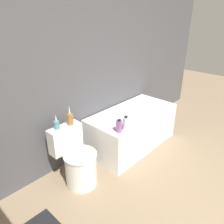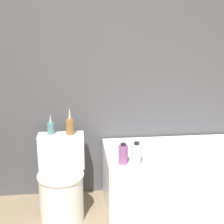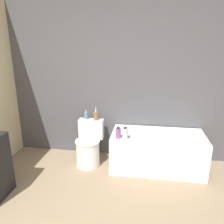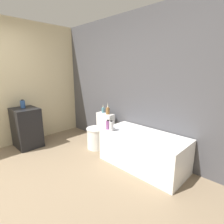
{
  "view_description": "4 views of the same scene",
  "coord_description": "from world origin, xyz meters",
  "px_view_note": "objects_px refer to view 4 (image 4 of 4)",
  "views": [
    {
      "loc": [
        -1.5,
        0.17,
        1.94
      ],
      "look_at": [
        0.27,
        1.83,
        0.81
      ],
      "focal_mm": 35.0,
      "sensor_mm": 36.0,
      "label": 1
    },
    {
      "loc": [
        -0.06,
        -0.56,
        1.63
      ],
      "look_at": [
        0.2,
        1.8,
        0.98
      ],
      "focal_mm": 50.0,
      "sensor_mm": 36.0,
      "label": 2
    },
    {
      "loc": [
        0.63,
        -1.22,
        1.86
      ],
      "look_at": [
        0.17,
        1.78,
        0.95
      ],
      "focal_mm": 35.0,
      "sensor_mm": 36.0,
      "label": 3
    },
    {
      "loc": [
        2.37,
        -0.32,
        1.6
      ],
      "look_at": [
        0.41,
        1.67,
        0.91
      ],
      "focal_mm": 28.0,
      "sensor_mm": 36.0,
      "label": 4
    }
  ],
  "objects_px": {
    "vase_gold": "(103,110)",
    "shampoo_bottle_short": "(111,126)",
    "toilet": "(99,133)",
    "shampoo_bottle_tall": "(108,125)",
    "bathtub": "(143,150)",
    "vase_silver": "(108,110)",
    "soap_bottle_glass": "(23,104)"
  },
  "relations": [
    {
      "from": "toilet",
      "to": "vase_gold",
      "type": "height_order",
      "value": "vase_gold"
    },
    {
      "from": "bathtub",
      "to": "shampoo_bottle_short",
      "type": "xyz_separation_m",
      "value": [
        -0.48,
        -0.26,
        0.37
      ]
    },
    {
      "from": "toilet",
      "to": "vase_silver",
      "type": "xyz_separation_m",
      "value": [
        0.09,
        0.19,
        0.48
      ]
    },
    {
      "from": "bathtub",
      "to": "vase_gold",
      "type": "bearing_deg",
      "value": 170.78
    },
    {
      "from": "soap_bottle_glass",
      "to": "bathtub",
      "type": "bearing_deg",
      "value": 24.8
    },
    {
      "from": "vase_gold",
      "to": "shampoo_bottle_tall",
      "type": "relative_size",
      "value": 1.07
    },
    {
      "from": "vase_silver",
      "to": "shampoo_bottle_short",
      "type": "height_order",
      "value": "vase_silver"
    },
    {
      "from": "vase_gold",
      "to": "shampoo_bottle_tall",
      "type": "distance_m",
      "value": 0.74
    },
    {
      "from": "toilet",
      "to": "shampoo_bottle_short",
      "type": "bearing_deg",
      "value": -21.36
    },
    {
      "from": "shampoo_bottle_tall",
      "to": "vase_gold",
      "type": "bearing_deg",
      "value": 143.77
    },
    {
      "from": "toilet",
      "to": "vase_gold",
      "type": "xyz_separation_m",
      "value": [
        -0.09,
        0.22,
        0.46
      ]
    },
    {
      "from": "toilet",
      "to": "shampoo_bottle_short",
      "type": "height_order",
      "value": "shampoo_bottle_short"
    },
    {
      "from": "vase_silver",
      "to": "soap_bottle_glass",
      "type": "bearing_deg",
      "value": -136.16
    },
    {
      "from": "soap_bottle_glass",
      "to": "vase_silver",
      "type": "bearing_deg",
      "value": 43.84
    },
    {
      "from": "shampoo_bottle_tall",
      "to": "shampoo_bottle_short",
      "type": "relative_size",
      "value": 0.93
    },
    {
      "from": "vase_gold",
      "to": "shampoo_bottle_short",
      "type": "distance_m",
      "value": 0.84
    },
    {
      "from": "toilet",
      "to": "soap_bottle_glass",
      "type": "xyz_separation_m",
      "value": [
        -1.18,
        -1.03,
        0.61
      ]
    },
    {
      "from": "toilet",
      "to": "vase_silver",
      "type": "relative_size",
      "value": 2.79
    },
    {
      "from": "toilet",
      "to": "vase_silver",
      "type": "bearing_deg",
      "value": 65.43
    },
    {
      "from": "bathtub",
      "to": "soap_bottle_glass",
      "type": "height_order",
      "value": "soap_bottle_glass"
    },
    {
      "from": "toilet",
      "to": "soap_bottle_glass",
      "type": "distance_m",
      "value": 1.68
    },
    {
      "from": "toilet",
      "to": "vase_gold",
      "type": "distance_m",
      "value": 0.52
    },
    {
      "from": "bathtub",
      "to": "shampoo_bottle_tall",
      "type": "relative_size",
      "value": 8.23
    },
    {
      "from": "shampoo_bottle_short",
      "to": "vase_silver",
      "type": "bearing_deg",
      "value": 140.86
    },
    {
      "from": "bathtub",
      "to": "toilet",
      "type": "height_order",
      "value": "toilet"
    },
    {
      "from": "shampoo_bottle_short",
      "to": "soap_bottle_glass",
      "type": "bearing_deg",
      "value": -156.27
    },
    {
      "from": "vase_gold",
      "to": "shampoo_bottle_short",
      "type": "height_order",
      "value": "vase_gold"
    },
    {
      "from": "bathtub",
      "to": "shampoo_bottle_tall",
      "type": "height_order",
      "value": "shampoo_bottle_tall"
    },
    {
      "from": "vase_gold",
      "to": "shampoo_bottle_tall",
      "type": "xyz_separation_m",
      "value": [
        0.59,
        -0.44,
        -0.11
      ]
    },
    {
      "from": "vase_gold",
      "to": "bathtub",
      "type": "bearing_deg",
      "value": -9.22
    },
    {
      "from": "bathtub",
      "to": "shampoo_bottle_tall",
      "type": "bearing_deg",
      "value": -157.45
    },
    {
      "from": "vase_silver",
      "to": "bathtub",
      "type": "bearing_deg",
      "value": -9.23
    }
  ]
}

